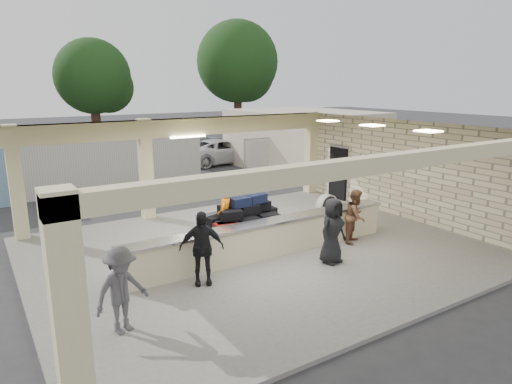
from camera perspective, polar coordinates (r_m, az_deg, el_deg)
ground at (r=13.09m, az=0.15°, el=-7.64°), size 120.00×120.00×0.00m
pavilion at (r=13.32m, az=-0.62°, el=-1.17°), size 12.01×10.00×3.55m
baggage_counter at (r=12.50m, az=1.39°, el=-5.82°), size 8.20×0.58×0.98m
luggage_cart at (r=13.18m, az=-1.41°, el=-3.36°), size 2.51×1.56×1.46m
drum_fan at (r=15.95m, az=8.83°, el=-1.73°), size 0.82×0.44×0.89m
baggage_handler at (r=12.93m, az=-3.91°, el=-3.19°), size 0.73×0.73×1.83m
passenger_a at (r=13.75m, az=12.37°, el=-2.96°), size 0.84×0.68×1.60m
passenger_b at (r=10.73m, az=-6.82°, el=-6.96°), size 1.10×0.75×1.77m
passenger_c at (r=9.06m, az=-16.49°, el=-11.70°), size 1.16×0.69×1.69m
passenger_d at (r=12.06m, az=9.54°, el=-4.81°), size 0.89×0.48×1.74m
car_white_a at (r=27.54m, az=-4.30°, el=5.11°), size 5.30×2.91×1.45m
car_white_b at (r=29.55m, az=3.20°, el=5.74°), size 5.07×3.25×1.50m
car_dark at (r=28.66m, az=-4.42°, el=5.38°), size 4.23×1.60×1.40m
container_white at (r=21.93m, az=-21.33°, el=3.33°), size 11.15×2.57×2.40m
fence at (r=26.36m, az=9.81°, el=5.29°), size 12.06×0.06×2.03m
tree_mid at (r=37.51m, az=-19.30°, el=13.12°), size 6.00×5.60×8.00m
tree_right at (r=41.18m, az=-2.05°, el=15.55°), size 7.20×7.00×10.00m
adjacent_building at (r=26.08m, az=5.91°, el=6.54°), size 6.00×8.00×3.20m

